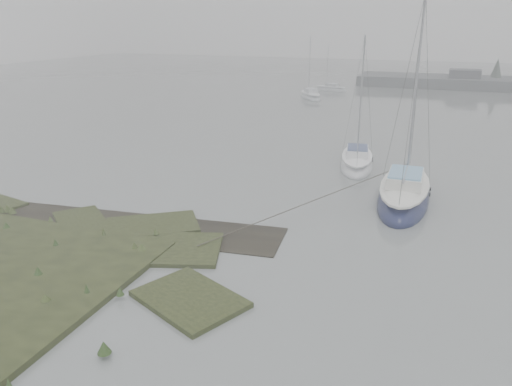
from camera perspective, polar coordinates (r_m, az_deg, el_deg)
name	(u,v)px	position (r m, az deg, el deg)	size (l,w,h in m)	color
ground	(347,126)	(44.77, 10.36, 7.52)	(160.00, 160.00, 0.00)	slate
sailboat_main	(404,196)	(26.53, 16.54, -0.28)	(2.59, 7.74, 10.90)	#15193D
sailboat_white	(357,162)	(32.29, 11.43, 3.45)	(2.94, 6.34, 8.62)	silver
sailboat_far_a	(310,96)	(60.41, 6.24, 10.91)	(4.38, 5.52, 7.62)	#ADB3B8
sailboat_far_c	(331,89)	(67.48, 8.51, 11.64)	(4.68, 2.43, 6.30)	#AFB3BA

